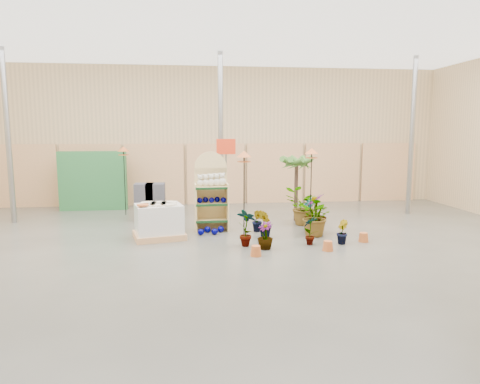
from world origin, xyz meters
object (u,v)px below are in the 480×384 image
object	(u,v)px
pallet_stack	(159,221)
potted_plant_2	(316,216)
bird_table_front	(244,157)
display_shelf	(211,194)

from	to	relation	value
pallet_stack	potted_plant_2	size ratio (longest dim) A/B	1.37
pallet_stack	potted_plant_2	distance (m)	3.57
bird_table_front	potted_plant_2	bearing A→B (deg)	-1.25
display_shelf	pallet_stack	bearing A→B (deg)	-150.06
display_shelf	potted_plant_2	distance (m)	2.58
display_shelf	bird_table_front	bearing A→B (deg)	-55.95
display_shelf	potted_plant_2	xyz separation A→B (m)	(2.35, -0.97, -0.41)
display_shelf	bird_table_front	size ratio (longest dim) A/B	0.97
display_shelf	bird_table_front	world-z (taller)	bird_table_front
display_shelf	bird_table_front	distance (m)	1.51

